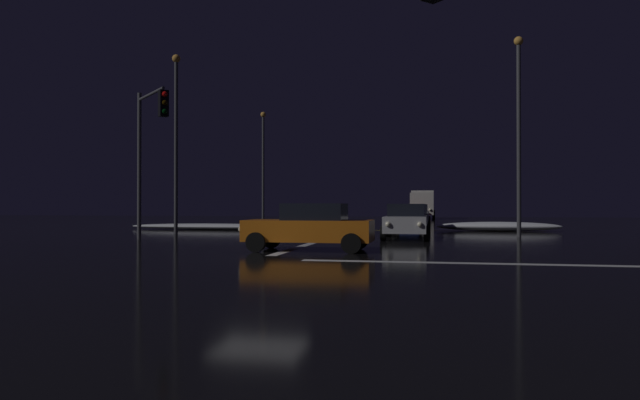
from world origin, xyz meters
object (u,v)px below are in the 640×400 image
sedan_white (416,213)px  sedan_orange_crossing (310,227)px  sedan_silver (406,221)px  streetlamp_left_far (263,159)px  sedan_red (416,212)px  streetlamp_left_near (176,131)px  sedan_blue (406,216)px  sedan_black (412,218)px  traffic_signal_nw (149,137)px  box_truck (423,203)px  streetlamp_right_near (519,122)px  sedan_gray (417,214)px

sedan_white → sedan_orange_crossing: bearing=-94.3°
sedan_silver → streetlamp_left_far: size_ratio=0.48×
sedan_red → streetlamp_left_near: bearing=-111.8°
sedan_blue → sedan_red: same height
streetlamp_left_near → sedan_black: bearing=17.0°
sedan_silver → traffic_signal_nw: traffic_signal_nw is taller
box_truck → streetlamp_right_near: streetlamp_right_near is taller
sedan_red → sedan_orange_crossing: 39.31m
sedan_gray → streetlamp_left_far: bearing=-177.6°
streetlamp_right_near → streetlamp_left_far: size_ratio=1.06×
box_truck → traffic_signal_nw: traffic_signal_nw is taller
sedan_blue → traffic_signal_nw: 19.79m
sedan_gray → streetlamp_right_near: 17.94m
sedan_red → box_truck: box_truck is taller
sedan_orange_crossing → traffic_signal_nw: bearing=153.9°
sedan_red → sedan_black: bearing=-88.8°
sedan_black → sedan_gray: (-0.10, 12.75, 0.00)m
streetlamp_right_near → sedan_silver: bearing=-153.8°
sedan_orange_crossing → box_truck: bearing=86.6°
sedan_orange_crossing → traffic_signal_nw: 9.41m
sedan_red → traffic_signal_nw: 37.00m
sedan_gray → sedan_red: bearing=91.9°
sedan_gray → sedan_orange_crossing: (-2.71, -26.47, 0.00)m
sedan_white → sedan_orange_crossing: (-2.45, -32.47, 0.00)m
sedan_black → streetlamp_left_near: 13.65m
box_truck → sedan_blue: bearing=-91.3°
sedan_blue → sedan_orange_crossing: size_ratio=1.00×
sedan_silver → sedan_white: size_ratio=1.00×
sedan_black → streetlamp_left_far: size_ratio=0.48×
sedan_black → sedan_blue: bearing=95.2°
sedan_white → streetlamp_left_far: size_ratio=0.48×
sedan_silver → sedan_gray: (-0.10, 19.05, 0.00)m
sedan_orange_crossing → streetlamp_right_near: bearing=51.3°
box_truck → sedan_orange_crossing: box_truck is taller
sedan_gray → streetlamp_left_far: (-12.16, -0.51, 4.39)m
sedan_red → streetlamp_right_near: 30.19m
sedan_silver → streetlamp_left_near: 13.37m
sedan_orange_crossing → sedan_white: bearing=85.7°
box_truck → sedan_black: bearing=-89.9°
sedan_silver → sedan_black: bearing=90.0°
sedan_blue → sedan_orange_crossing: (-2.19, -20.52, 0.00)m
sedan_black → sedan_blue: 6.83m
sedan_blue → sedan_white: same height
streetlamp_left_near → sedan_gray: bearing=53.6°
sedan_silver → sedan_gray: 19.05m
sedan_silver → box_truck: (-0.06, 38.50, 0.91)m
sedan_white → traffic_signal_nw: size_ratio=0.67×
sedan_blue → sedan_gray: size_ratio=1.00×
sedan_black → sedan_blue: (-0.62, 6.80, 0.00)m
box_truck → sedan_orange_crossing: (-2.75, -45.92, -0.91)m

